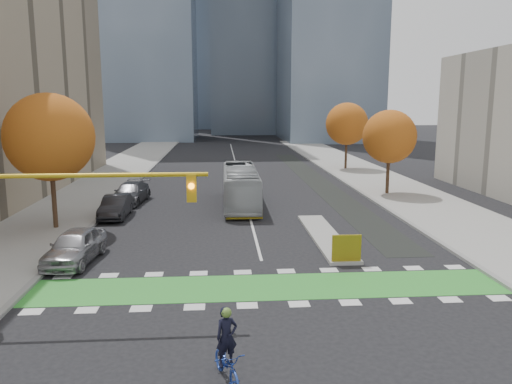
{
  "coord_description": "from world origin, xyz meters",
  "views": [
    {
      "loc": [
        -1.96,
        -18.33,
        7.64
      ],
      "look_at": [
        -0.1,
        7.42,
        3.0
      ],
      "focal_mm": 35.0,
      "sensor_mm": 36.0,
      "label": 1
    }
  ],
  "objects": [
    {
      "name": "ground",
      "position": [
        0.0,
        0.0,
        0.0
      ],
      "size": [
        300.0,
        300.0,
        0.0
      ],
      "primitive_type": "plane",
      "color": "black",
      "rests_on": "ground"
    },
    {
      "name": "sidewalk_west",
      "position": [
        -13.5,
        20.0,
        0.07
      ],
      "size": [
        7.0,
        120.0,
        0.15
      ],
      "primitive_type": "cube",
      "color": "gray",
      "rests_on": "ground"
    },
    {
      "name": "sidewalk_east",
      "position": [
        13.5,
        20.0,
        0.07
      ],
      "size": [
        7.0,
        120.0,
        0.15
      ],
      "primitive_type": "cube",
      "color": "gray",
      "rests_on": "ground"
    },
    {
      "name": "curb_west",
      "position": [
        -10.0,
        20.0,
        0.07
      ],
      "size": [
        0.3,
        120.0,
        0.16
      ],
      "primitive_type": "cube",
      "color": "gray",
      "rests_on": "ground"
    },
    {
      "name": "curb_east",
      "position": [
        10.0,
        20.0,
        0.07
      ],
      "size": [
        0.3,
        120.0,
        0.16
      ],
      "primitive_type": "cube",
      "color": "gray",
      "rests_on": "ground"
    },
    {
      "name": "bike_crossing",
      "position": [
        0.0,
        1.5,
        0.01
      ],
      "size": [
        20.0,
        3.0,
        0.01
      ],
      "primitive_type": "cube",
      "color": "green",
      "rests_on": "ground"
    },
    {
      "name": "centre_line",
      "position": [
        0.0,
        40.0,
        0.01
      ],
      "size": [
        0.15,
        70.0,
        0.01
      ],
      "primitive_type": "cube",
      "color": "silver",
      "rests_on": "ground"
    },
    {
      "name": "bike_lane_paint",
      "position": [
        7.5,
        30.0,
        0.01
      ],
      "size": [
        2.5,
        50.0,
        0.01
      ],
      "primitive_type": "cube",
      "color": "black",
      "rests_on": "ground"
    },
    {
      "name": "median_island",
      "position": [
        4.0,
        9.0,
        0.08
      ],
      "size": [
        1.6,
        10.0,
        0.16
      ],
      "primitive_type": "cube",
      "color": "gray",
      "rests_on": "ground"
    },
    {
      "name": "hazard_board",
      "position": [
        4.0,
        4.2,
        0.8
      ],
      "size": [
        1.4,
        0.12,
        1.3
      ],
      "primitive_type": "cube",
      "color": "yellow",
      "rests_on": "median_island"
    },
    {
      "name": "tree_west",
      "position": [
        -12.0,
        12.0,
        5.62
      ],
      "size": [
        5.2,
        5.2,
        8.22
      ],
      "color": "#332114",
      "rests_on": "ground"
    },
    {
      "name": "tree_east_near",
      "position": [
        12.0,
        22.0,
        4.86
      ],
      "size": [
        4.4,
        4.4,
        7.08
      ],
      "color": "#332114",
      "rests_on": "ground"
    },
    {
      "name": "tree_east_far",
      "position": [
        12.5,
        38.0,
        5.24
      ],
      "size": [
        4.8,
        4.8,
        7.65
      ],
      "color": "#332114",
      "rests_on": "ground"
    },
    {
      "name": "traffic_signal_west",
      "position": [
        -7.93,
        -0.51,
        4.03
      ],
      "size": [
        8.53,
        0.56,
        5.2
      ],
      "color": "#BF9914",
      "rests_on": "ground"
    },
    {
      "name": "cyclist",
      "position": [
        -1.84,
        -5.58,
        0.72
      ],
      "size": [
        1.22,
        1.99,
        2.16
      ],
      "rotation": [
        0.0,
        0.0,
        0.33
      ],
      "color": "#233FA1",
      "rests_on": "ground"
    },
    {
      "name": "bus",
      "position": [
        -0.46,
        18.47,
        1.49
      ],
      "size": [
        2.58,
        10.71,
        2.98
      ],
      "primitive_type": "imported",
      "rotation": [
        0.0,
        0.0,
        -0.01
      ],
      "color": "#AFB4B7",
      "rests_on": "ground"
    },
    {
      "name": "parked_car_a",
      "position": [
        -9.0,
        5.42,
        0.82
      ],
      "size": [
        2.41,
        4.97,
        1.63
      ],
      "primitive_type": "imported",
      "rotation": [
        0.0,
        0.0,
        -0.1
      ],
      "color": "gray",
      "rests_on": "ground"
    },
    {
      "name": "parked_car_b",
      "position": [
        -9.0,
        15.02,
        0.75
      ],
      "size": [
        1.6,
        4.54,
        1.49
      ],
      "primitive_type": "imported",
      "rotation": [
        0.0,
        0.0,
        -0.01
      ],
      "color": "black",
      "rests_on": "ground"
    },
    {
      "name": "parked_car_c",
      "position": [
        -8.89,
        20.02,
        0.77
      ],
      "size": [
        2.76,
        5.55,
        1.55
      ],
      "primitive_type": "imported",
      "rotation": [
        0.0,
        0.0,
        -0.11
      ],
      "color": "#434448",
      "rests_on": "ground"
    }
  ]
}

